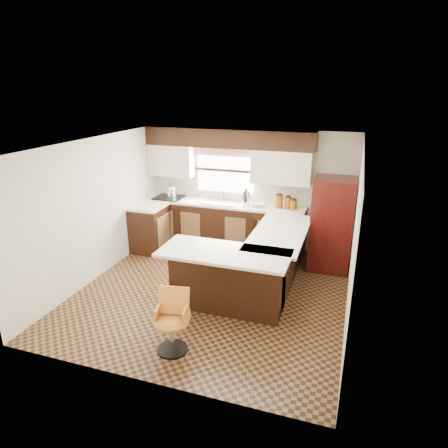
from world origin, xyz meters
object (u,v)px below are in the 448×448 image
(peninsula_return, at_px, (228,280))
(bar_chair, at_px, (171,323))
(peninsula_long, at_px, (275,259))
(refrigerator, at_px, (332,224))

(peninsula_return, height_order, bar_chair, peninsula_return)
(peninsula_long, bearing_deg, peninsula_return, -118.30)
(peninsula_long, height_order, refrigerator, refrigerator)
(bar_chair, bearing_deg, peninsula_long, 58.49)
(peninsula_long, distance_m, bar_chair, 2.37)
(peninsula_return, xyz_separation_m, refrigerator, (1.34, 1.90, 0.39))
(refrigerator, xyz_separation_m, bar_chair, (-1.68, -3.14, -0.44))
(refrigerator, distance_m, bar_chair, 3.59)
(peninsula_long, bearing_deg, bar_chair, -111.38)
(refrigerator, relative_size, bar_chair, 2.07)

